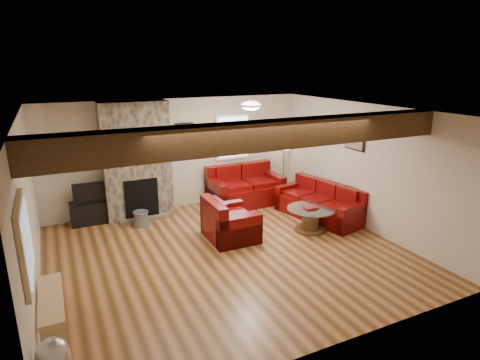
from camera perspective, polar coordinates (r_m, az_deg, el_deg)
The scene contains 17 objects.
room at distance 6.75m, azimuth -1.84°, elevation -0.85°, with size 8.00×8.00×8.00m.
oak_beam at distance 5.41m, azimuth 3.44°, elevation 6.38°, with size 6.00×0.36×0.38m, color #321D0F.
chimney_breast at distance 8.79m, azimuth -14.48°, elevation 2.47°, with size 1.40×0.67×2.50m.
back_window at distance 9.63m, azimuth -1.02°, elevation 6.17°, with size 0.90×0.08×1.10m, color silver, non-canonical shape.
hatch_window at distance 4.78m, azimuth -28.24°, elevation -7.77°, with size 0.08×1.00×0.90m, color tan, non-canonical shape.
ceiling_dome at distance 7.70m, azimuth 1.56°, elevation 10.32°, with size 0.40×0.40×0.18m, color white, non-canonical shape.
artwork_back at distance 9.18m, azimuth -7.90°, elevation 6.47°, with size 0.42×0.06×0.52m, color black, non-canonical shape.
artwork_right at distance 8.46m, azimuth 16.00°, elevation 5.52°, with size 0.06×0.55×0.42m, color black, non-canonical shape.
sofa_three at distance 8.82m, azimuth 11.21°, elevation -2.97°, with size 1.96×0.82×0.76m, color #410405, non-canonical shape.
loveseat at distance 9.51m, azimuth 0.77°, elevation -0.77°, with size 1.70×0.98×0.90m, color #410405, non-canonical shape.
armchair_red at distance 7.64m, azimuth -1.36°, elevation -5.52°, with size 0.99×0.87×0.80m, color #410405, non-canonical shape.
coffee_table at distance 8.19m, azimuth 9.99°, elevation -5.52°, with size 0.95×0.95×0.50m.
tv_cabinet at distance 8.98m, azimuth -20.04°, elevation -4.29°, with size 0.94×0.38×0.47m, color black.
television at distance 8.84m, azimuth -20.32°, elevation -1.52°, with size 0.76×0.10×0.44m, color black.
floor_lamp at distance 10.18m, azimuth 6.28°, elevation 4.66°, with size 0.36×0.36×1.41m.
pine_bench at distance 5.79m, azimuth -25.07°, elevation -16.77°, with size 0.28×1.22×0.46m, color tan, non-canonical shape.
coal_bucket at distance 8.56m, azimuth -13.89°, elevation -5.31°, with size 0.34×0.34×0.32m, color slate, non-canonical shape.
Camera 1 is at (-2.59, -5.91, 3.24)m, focal length 30.00 mm.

